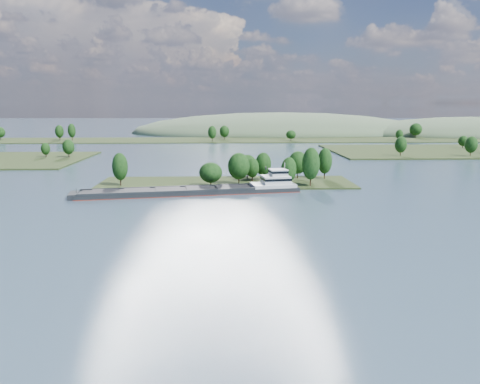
{
  "coord_description": "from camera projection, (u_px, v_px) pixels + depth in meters",
  "views": [
    {
      "loc": [
        -0.81,
        -3.83,
        31.48
      ],
      "look_at": [
        3.75,
        130.0,
        6.0
      ],
      "focal_mm": 35.0,
      "sensor_mm": 36.0,
      "label": 1
    }
  ],
  "objects": [
    {
      "name": "ground",
      "position": [
        228.0,
        221.0,
        127.48
      ],
      "size": [
        1800.0,
        1800.0,
        0.0
      ],
      "primitive_type": "plane",
      "color": "#334958",
      "rests_on": "ground"
    },
    {
      "name": "tree_island",
      "position": [
        244.0,
        173.0,
        185.05
      ],
      "size": [
        100.0,
        30.0,
        15.82
      ],
      "color": "#223015",
      "rests_on": "ground"
    },
    {
      "name": "back_shoreline",
      "position": [
        237.0,
        139.0,
        402.52
      ],
      "size": [
        900.0,
        60.0,
        15.3
      ],
      "color": "#223015",
      "rests_on": "ground"
    },
    {
      "name": "hill_east",
      "position": [
        478.0,
        134.0,
        479.8
      ],
      "size": [
        260.0,
        140.0,
        36.0
      ],
      "primitive_type": "ellipsoid",
      "color": "#465C3F",
      "rests_on": "ground"
    },
    {
      "name": "hill_west",
      "position": [
        281.0,
        133.0,
        502.58
      ],
      "size": [
        320.0,
        160.0,
        44.0
      ],
      "primitive_type": "ellipsoid",
      "color": "#465C3F",
      "rests_on": "ground"
    },
    {
      "name": "cargo_barge",
      "position": [
        204.0,
        190.0,
        165.77
      ],
      "size": [
        80.23,
        22.66,
        10.79
      ],
      "color": "black",
      "rests_on": "ground"
    }
  ]
}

